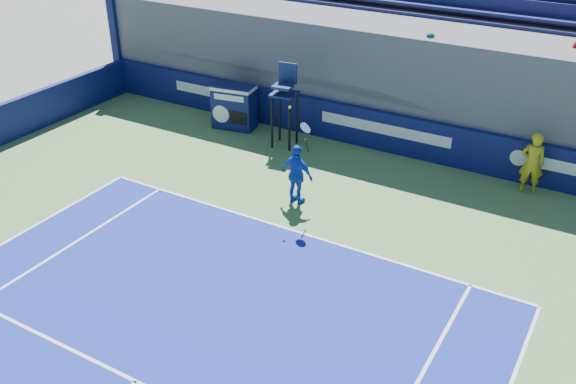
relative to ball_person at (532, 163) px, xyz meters
The scene contains 6 objects.
ball_person is the anchor object (origin of this frame).
back_hoarding 4.25m from the ball_person, behind, with size 20.40×0.21×1.20m.
match_clock 8.99m from the ball_person, behind, with size 1.42×0.92×1.40m.
umpire_chair 6.99m from the ball_person, behind, with size 0.78×0.78×2.48m.
tennis_player 6.00m from the ball_person, 144.55° to the right, with size 0.95×0.51×2.57m.
stadium_seating 5.02m from the ball_person, 148.46° to the left, with size 21.00×4.05×4.40m.
Camera 1 is at (6.22, 0.83, 8.01)m, focal length 40.00 mm.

